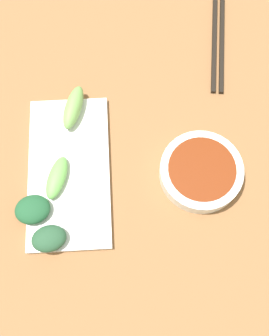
{
  "coord_description": "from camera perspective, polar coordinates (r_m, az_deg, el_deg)",
  "views": [
    {
      "loc": [
        -0.01,
        0.21,
        0.7
      ],
      "look_at": [
        -0.02,
        -0.02,
        0.05
      ],
      "focal_mm": 42.51,
      "sensor_mm": 36.0,
      "label": 1
    }
  ],
  "objects": [
    {
      "name": "broccoli_stalk_3",
      "position": [
        0.71,
        -11.07,
        -1.36
      ],
      "size": [
        0.05,
        0.09,
        0.02
      ],
      "primitive_type": "ellipsoid",
      "rotation": [
        0.0,
        0.0,
        -0.3
      ],
      "color": "#68B34F",
      "rests_on": "serving_plate"
    },
    {
      "name": "chopsticks",
      "position": [
        0.87,
        11.87,
        17.1
      ],
      "size": [
        0.05,
        0.23,
        0.01
      ],
      "rotation": [
        0.0,
        0.0,
        -0.14
      ],
      "color": "black",
      "rests_on": "tabletop"
    },
    {
      "name": "serving_plate",
      "position": [
        0.73,
        -9.34,
        -0.46
      ],
      "size": [
        0.14,
        0.29,
        0.01
      ],
      "primitive_type": "cube",
      "color": "white",
      "rests_on": "tabletop"
    },
    {
      "name": "broccoli_leafy_1",
      "position": [
        0.68,
        -12.16,
        -9.86
      ],
      "size": [
        0.07,
        0.06,
        0.03
      ],
      "primitive_type": "ellipsoid",
      "rotation": [
        0.0,
        0.0,
        0.19
      ],
      "color": "#274F32",
      "rests_on": "serving_plate"
    },
    {
      "name": "broccoli_stalk_0",
      "position": [
        0.75,
        -8.75,
        8.59
      ],
      "size": [
        0.05,
        0.09,
        0.03
      ],
      "primitive_type": "ellipsoid",
      "rotation": [
        0.0,
        0.0,
        -0.28
      ],
      "color": "#74A953",
      "rests_on": "serving_plate"
    },
    {
      "name": "broccoli_leafy_2",
      "position": [
        0.7,
        -14.41,
        -5.79
      ],
      "size": [
        0.07,
        0.06,
        0.02
      ],
      "primitive_type": "ellipsoid",
      "rotation": [
        0.0,
        0.0,
        0.14
      ],
      "color": "#1E502E",
      "rests_on": "serving_plate"
    },
    {
      "name": "tabletop",
      "position": [
        0.73,
        -1.64,
        -2.25
      ],
      "size": [
        2.1,
        2.1,
        0.02
      ],
      "primitive_type": "cube",
      "color": "brown",
      "rests_on": "ground"
    },
    {
      "name": "sauce_bowl",
      "position": [
        0.71,
        9.5,
        -0.49
      ],
      "size": [
        0.15,
        0.15,
        0.03
      ],
      "color": "white",
      "rests_on": "tabletop"
    }
  ]
}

